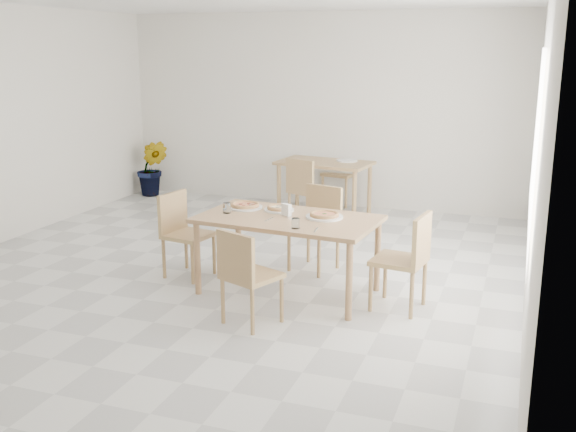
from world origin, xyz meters
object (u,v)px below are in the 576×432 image
(tumbler_b, at_px, (295,223))
(plate_empty, at_px, (347,160))
(plate_mushroom, at_px, (279,210))
(pizza_margherita, at_px, (324,215))
(plate_pepperoni, at_px, (245,207))
(chair_east, at_px, (408,255))
(pizza_pepperoni, at_px, (245,205))
(main_table, at_px, (288,225))
(second_table, at_px, (324,169))
(chair_south, at_px, (245,271))
(chair_back_n, at_px, (343,168))
(napkin_holder, at_px, (286,211))
(pizza_mushroom, at_px, (279,208))
(chair_west, at_px, (182,228))
(potted_plant, at_px, (152,168))
(plate_margherita, at_px, (324,217))
(chair_north, at_px, (318,222))
(tumbler_a, at_px, (227,208))
(chair_back_s, at_px, (306,187))

(tumbler_b, height_order, plate_empty, tumbler_b)
(plate_mushroom, xyz_separation_m, pizza_margherita, (0.50, -0.12, 0.02))
(plate_pepperoni, bearing_deg, chair_east, -8.74)
(tumbler_b, bearing_deg, pizza_pepperoni, 142.37)
(plate_mushroom, bearing_deg, main_table, -51.10)
(chair_east, distance_m, second_table, 3.63)
(chair_south, bearing_deg, plate_pepperoni, -44.76)
(chair_back_n, bearing_deg, chair_east, -55.62)
(chair_south, distance_m, napkin_holder, 0.94)
(pizza_mushroom, relative_size, tumbler_b, 2.69)
(pizza_pepperoni, bearing_deg, chair_back_n, 89.74)
(chair_west, xyz_separation_m, chair_east, (2.36, -0.18, 0.02))
(pizza_mushroom, distance_m, potted_plant, 4.60)
(plate_mushroom, relative_size, napkin_holder, 2.35)
(plate_empty, xyz_separation_m, potted_plant, (-3.20, 0.11, -0.32))
(plate_margherita, height_order, napkin_holder, napkin_holder)
(second_table, bearing_deg, plate_pepperoni, -81.92)
(napkin_holder, relative_size, potted_plant, 0.14)
(main_table, height_order, tumbler_b, tumbler_b)
(chair_north, distance_m, plate_mushroom, 0.69)
(chair_east, relative_size, pizza_pepperoni, 2.39)
(chair_north, distance_m, pizza_pepperoni, 0.88)
(plate_margherita, relative_size, chair_back_n, 0.38)
(plate_pepperoni, distance_m, pizza_margherita, 0.86)
(chair_east, bearing_deg, tumbler_a, -82.17)
(plate_mushroom, distance_m, plate_empty, 3.06)
(pizza_margherita, xyz_separation_m, chair_back_n, (-0.84, 3.79, -0.25))
(tumbler_b, bearing_deg, chair_north, 97.33)
(main_table, bearing_deg, potted_plant, 141.06)
(chair_east, bearing_deg, chair_north, -120.00)
(chair_east, distance_m, tumbler_a, 1.79)
(pizza_mushroom, relative_size, tumbler_a, 2.45)
(chair_east, xyz_separation_m, pizza_pepperoni, (-1.68, 0.26, 0.27))
(main_table, relative_size, chair_back_n, 1.90)
(chair_south, height_order, pizza_mushroom, chair_south)
(chair_back_n, bearing_deg, plate_mushroom, -73.19)
(pizza_mushroom, distance_m, tumbler_a, 0.51)
(plate_pepperoni, xyz_separation_m, tumbler_b, (0.72, -0.56, 0.04))
(pizza_margherita, xyz_separation_m, potted_plant, (-3.82, 3.29, -0.34))
(plate_pepperoni, height_order, tumbler_a, tumbler_a)
(chair_east, distance_m, plate_margherita, 0.87)
(main_table, distance_m, chair_back_s, 2.52)
(plate_margherita, relative_size, plate_pepperoni, 1.02)
(plate_margherita, xyz_separation_m, pizza_margherita, (0.00, 0.00, 0.02))
(second_table, relative_size, chair_back_n, 1.48)
(plate_pepperoni, bearing_deg, second_table, 91.00)
(tumbler_b, bearing_deg, tumbler_a, 159.07)
(main_table, bearing_deg, plate_mushroom, 134.04)
(chair_back_n, bearing_deg, plate_empty, -58.92)
(pizza_margherita, relative_size, chair_back_s, 0.34)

